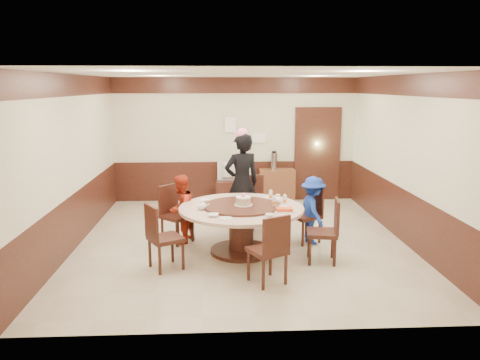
{
  "coord_description": "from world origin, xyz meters",
  "views": [
    {
      "loc": [
        -0.42,
        -7.63,
        2.61
      ],
      "look_at": [
        -0.04,
        -0.14,
        1.1
      ],
      "focal_mm": 35.0,
      "sensor_mm": 36.0,
      "label": 1
    }
  ],
  "objects_px": {
    "television": "(234,171)",
    "shrimp_platter": "(284,210)",
    "person_red": "(181,209)",
    "tv_stand": "(235,191)",
    "birthday_cake": "(243,201)",
    "person_blue": "(313,210)",
    "banquet_table": "(241,220)",
    "person_standing": "(242,183)",
    "side_cabinet": "(277,185)",
    "thermos": "(274,161)"
  },
  "relations": [
    {
      "from": "person_red",
      "to": "tv_stand",
      "type": "height_order",
      "value": "person_red"
    },
    {
      "from": "tv_stand",
      "to": "side_cabinet",
      "type": "relative_size",
      "value": 1.06
    },
    {
      "from": "person_standing",
      "to": "birthday_cake",
      "type": "xyz_separation_m",
      "value": [
        -0.04,
        -1.14,
        -0.05
      ]
    },
    {
      "from": "television",
      "to": "shrimp_platter",
      "type": "bearing_deg",
      "value": 101.15
    },
    {
      "from": "person_standing",
      "to": "birthday_cake",
      "type": "bearing_deg",
      "value": 69.21
    },
    {
      "from": "birthday_cake",
      "to": "side_cabinet",
      "type": "relative_size",
      "value": 0.36
    },
    {
      "from": "person_red",
      "to": "side_cabinet",
      "type": "relative_size",
      "value": 1.46
    },
    {
      "from": "banquet_table",
      "to": "person_standing",
      "type": "xyz_separation_m",
      "value": [
        0.07,
        1.13,
        0.36
      ]
    },
    {
      "from": "person_standing",
      "to": "shrimp_platter",
      "type": "relative_size",
      "value": 5.98
    },
    {
      "from": "thermos",
      "to": "banquet_table",
      "type": "bearing_deg",
      "value": -105.45
    },
    {
      "from": "person_standing",
      "to": "thermos",
      "type": "distance_m",
      "value": 2.35
    },
    {
      "from": "tv_stand",
      "to": "thermos",
      "type": "height_order",
      "value": "thermos"
    },
    {
      "from": "person_standing",
      "to": "tv_stand",
      "type": "relative_size",
      "value": 2.11
    },
    {
      "from": "side_cabinet",
      "to": "birthday_cake",
      "type": "bearing_deg",
      "value": -106.03
    },
    {
      "from": "person_red",
      "to": "television",
      "type": "bearing_deg",
      "value": -173.3
    },
    {
      "from": "birthday_cake",
      "to": "shrimp_platter",
      "type": "height_order",
      "value": "birthday_cake"
    },
    {
      "from": "person_red",
      "to": "tv_stand",
      "type": "bearing_deg",
      "value": -173.3
    },
    {
      "from": "television",
      "to": "banquet_table",
      "type": "bearing_deg",
      "value": 91.24
    },
    {
      "from": "shrimp_platter",
      "to": "television",
      "type": "height_order",
      "value": "television"
    },
    {
      "from": "banquet_table",
      "to": "person_red",
      "type": "xyz_separation_m",
      "value": [
        -0.99,
        0.53,
        0.05
      ]
    },
    {
      "from": "shrimp_platter",
      "to": "thermos",
      "type": "distance_m",
      "value": 3.67
    },
    {
      "from": "person_red",
      "to": "thermos",
      "type": "distance_m",
      "value": 3.39
    },
    {
      "from": "person_red",
      "to": "person_blue",
      "type": "xyz_separation_m",
      "value": [
        2.21,
        -0.13,
        -0.01
      ]
    },
    {
      "from": "banquet_table",
      "to": "thermos",
      "type": "distance_m",
      "value": 3.47
    },
    {
      "from": "person_standing",
      "to": "person_blue",
      "type": "height_order",
      "value": "person_standing"
    },
    {
      "from": "person_blue",
      "to": "tv_stand",
      "type": "xyz_separation_m",
      "value": [
        -1.2,
        2.89,
        -0.32
      ]
    },
    {
      "from": "thermos",
      "to": "person_red",
      "type": "bearing_deg",
      "value": -124.37
    },
    {
      "from": "banquet_table",
      "to": "television",
      "type": "relative_size",
      "value": 2.52
    },
    {
      "from": "person_red",
      "to": "shrimp_platter",
      "type": "bearing_deg",
      "value": 88.56
    },
    {
      "from": "person_red",
      "to": "shrimp_platter",
      "type": "distance_m",
      "value": 1.85
    },
    {
      "from": "banquet_table",
      "to": "tv_stand",
      "type": "xyz_separation_m",
      "value": [
        0.02,
        3.29,
        -0.28
      ]
    },
    {
      "from": "banquet_table",
      "to": "side_cabinet",
      "type": "bearing_deg",
      "value": 73.41
    },
    {
      "from": "person_blue",
      "to": "birthday_cake",
      "type": "xyz_separation_m",
      "value": [
        -1.19,
        -0.41,
        0.28
      ]
    },
    {
      "from": "person_blue",
      "to": "thermos",
      "type": "bearing_deg",
      "value": -1.91
    },
    {
      "from": "tv_stand",
      "to": "side_cabinet",
      "type": "distance_m",
      "value": 0.98
    },
    {
      "from": "television",
      "to": "thermos",
      "type": "distance_m",
      "value": 0.92
    },
    {
      "from": "person_red",
      "to": "birthday_cake",
      "type": "xyz_separation_m",
      "value": [
        1.02,
        -0.54,
        0.26
      ]
    },
    {
      "from": "banquet_table",
      "to": "person_standing",
      "type": "distance_m",
      "value": 1.19
    },
    {
      "from": "person_blue",
      "to": "side_cabinet",
      "type": "distance_m",
      "value": 2.93
    },
    {
      "from": "birthday_cake",
      "to": "thermos",
      "type": "height_order",
      "value": "thermos"
    },
    {
      "from": "side_cabinet",
      "to": "thermos",
      "type": "relative_size",
      "value": 2.11
    },
    {
      "from": "person_standing",
      "to": "person_red",
      "type": "height_order",
      "value": "person_standing"
    },
    {
      "from": "person_red",
      "to": "side_cabinet",
      "type": "distance_m",
      "value": 3.42
    },
    {
      "from": "tv_stand",
      "to": "television",
      "type": "height_order",
      "value": "television"
    },
    {
      "from": "birthday_cake",
      "to": "thermos",
      "type": "relative_size",
      "value": 0.76
    },
    {
      "from": "person_standing",
      "to": "person_red",
      "type": "relative_size",
      "value": 1.54
    },
    {
      "from": "person_red",
      "to": "person_blue",
      "type": "distance_m",
      "value": 2.21
    },
    {
      "from": "banquet_table",
      "to": "side_cabinet",
      "type": "relative_size",
      "value": 2.44
    },
    {
      "from": "person_blue",
      "to": "television",
      "type": "relative_size",
      "value": 1.47
    },
    {
      "from": "thermos",
      "to": "person_standing",
      "type": "bearing_deg",
      "value": -111.22
    }
  ]
}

